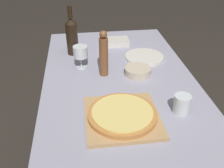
{
  "coord_description": "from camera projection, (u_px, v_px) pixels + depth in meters",
  "views": [
    {
      "loc": [
        -0.2,
        -1.18,
        1.54
      ],
      "look_at": [
        -0.06,
        -0.08,
        0.83
      ],
      "focal_mm": 42.0,
      "sensor_mm": 36.0,
      "label": 1
    }
  ],
  "objects": [
    {
      "name": "small_bowl",
      "position": [
        138.0,
        71.0,
        1.5
      ],
      "size": [
        0.15,
        0.15,
        0.04
      ],
      "color": "beige",
      "rests_on": "dining_table"
    },
    {
      "name": "cutting_board",
      "position": [
        122.0,
        117.0,
        1.17
      ],
      "size": [
        0.33,
        0.33,
        0.02
      ],
      "color": "tan",
      "rests_on": "dining_table"
    },
    {
      "name": "pizza",
      "position": [
        122.0,
        114.0,
        1.16
      ],
      "size": [
        0.31,
        0.31,
        0.02
      ],
      "color": "#BC7A3D",
      "rests_on": "cutting_board"
    },
    {
      "name": "wine_bottle",
      "position": [
        72.0,
        36.0,
        1.68
      ],
      "size": [
        0.08,
        0.08,
        0.32
      ],
      "color": "black",
      "rests_on": "dining_table"
    },
    {
      "name": "drinking_tumbler",
      "position": [
        182.0,
        104.0,
        1.2
      ],
      "size": [
        0.08,
        0.08,
        0.09
      ],
      "color": "silver",
      "rests_on": "dining_table"
    },
    {
      "name": "wine_glass",
      "position": [
        80.0,
        52.0,
        1.53
      ],
      "size": [
        0.08,
        0.08,
        0.14
      ],
      "color": "silver",
      "rests_on": "dining_table"
    },
    {
      "name": "pepper_mill",
      "position": [
        104.0,
        55.0,
        1.45
      ],
      "size": [
        0.05,
        0.05,
        0.27
      ],
      "color": "brown",
      "rests_on": "dining_table"
    },
    {
      "name": "dining_table",
      "position": [
        121.0,
        99.0,
        1.47
      ],
      "size": [
        0.85,
        1.59,
        0.77
      ],
      "color": "#9393A8",
      "rests_on": "ground_plane"
    },
    {
      "name": "food_container",
      "position": [
        117.0,
        42.0,
        1.87
      ],
      "size": [
        0.16,
        0.11,
        0.04
      ],
      "color": "beige",
      "rests_on": "dining_table"
    },
    {
      "name": "dinner_plate",
      "position": [
        144.0,
        57.0,
        1.69
      ],
      "size": [
        0.25,
        0.25,
        0.01
      ],
      "color": "silver",
      "rests_on": "dining_table"
    }
  ]
}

